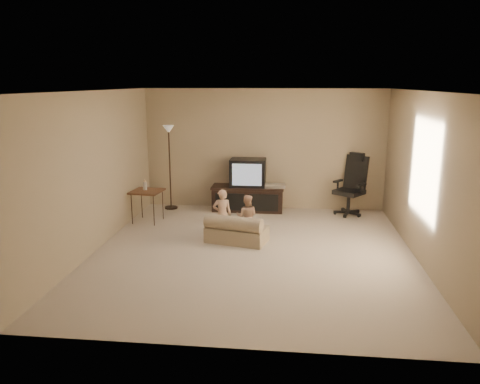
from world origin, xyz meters
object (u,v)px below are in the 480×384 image
at_px(child_sofa, 236,231).
at_px(toddler_right, 247,216).
at_px(tv_stand, 248,189).
at_px(toddler_left, 222,215).
at_px(side_table, 147,191).
at_px(floor_lamp, 169,148).
at_px(office_chair, 351,193).

xyz_separation_m(child_sofa, toddler_right, (0.16, 0.27, 0.18)).
bearing_deg(tv_stand, toddler_left, -98.11).
bearing_deg(side_table, toddler_right, -20.63).
relative_size(tv_stand, floor_lamp, 0.87).
bearing_deg(toddler_right, child_sofa, 61.14).
height_order(side_table, floor_lamp, floor_lamp).
bearing_deg(tv_stand, toddler_right, -85.59).
height_order(tv_stand, side_table, tv_stand).
relative_size(child_sofa, toddler_right, 1.44).
bearing_deg(child_sofa, tv_stand, 103.78).
relative_size(office_chair, floor_lamp, 0.71).
relative_size(tv_stand, toddler_left, 1.74).
relative_size(tv_stand, side_table, 1.83).
bearing_deg(child_sofa, toddler_right, 73.60).
distance_m(side_table, toddler_left, 1.81).
distance_m(side_table, child_sofa, 2.13).
relative_size(tv_stand, child_sofa, 1.39).
distance_m(tv_stand, side_table, 2.12).
bearing_deg(tv_stand, floor_lamp, -178.91).
bearing_deg(toddler_right, toddler_left, 19.24).
height_order(tv_stand, toddler_right, tv_stand).
xyz_separation_m(office_chair, child_sofa, (-2.11, -1.96, -0.25)).
distance_m(tv_stand, toddler_left, 1.92).
relative_size(tv_stand, office_chair, 1.22).
bearing_deg(office_chair, floor_lamp, -143.29).
distance_m(side_table, floor_lamp, 1.23).
bearing_deg(toddler_left, floor_lamp, -65.62).
xyz_separation_m(office_chair, toddler_left, (-2.36, -1.83, -0.01)).
bearing_deg(child_sofa, toddler_left, 165.37).
bearing_deg(child_sofa, floor_lamp, 143.31).
xyz_separation_m(floor_lamp, toddler_left, (1.38, -1.87, -0.85)).
height_order(office_chair, side_table, office_chair).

